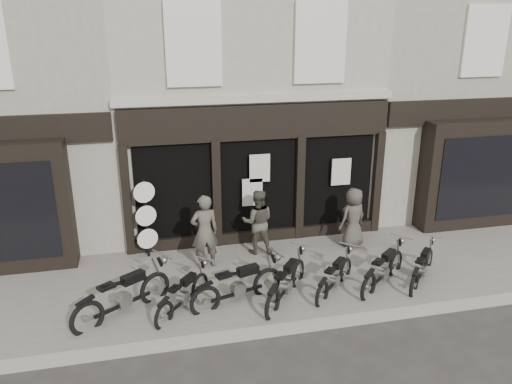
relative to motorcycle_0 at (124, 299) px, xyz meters
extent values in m
plane|color=#2D2B28|center=(3.56, 0.01, -0.45)|extent=(90.00, 90.00, 0.00)
cube|color=#656059|center=(3.56, 0.91, -0.39)|extent=(30.00, 4.20, 0.12)
cube|color=gray|center=(3.56, -1.24, -0.39)|extent=(30.00, 0.25, 0.13)
cube|color=#ADA895|center=(3.56, 6.01, 3.65)|extent=(7.20, 6.00, 8.20)
cube|color=black|center=(3.56, 2.93, 3.00)|extent=(7.10, 0.18, 0.90)
cube|color=black|center=(3.56, 2.99, 1.05)|extent=(6.50, 0.10, 2.95)
cube|color=black|center=(3.56, 2.92, -0.23)|extent=(7.10, 0.20, 0.44)
cube|color=#B5AD9D|center=(3.56, 2.96, 3.60)|extent=(7.30, 0.22, 0.18)
cube|color=silver|center=(1.96, 2.96, 4.95)|extent=(1.35, 0.12, 2.00)
cube|color=black|center=(1.96, 2.99, 4.95)|extent=(1.05, 0.06, 1.70)
cube|color=silver|center=(5.16, 2.96, 4.95)|extent=(1.35, 0.12, 2.00)
cube|color=black|center=(5.16, 2.99, 4.95)|extent=(1.05, 0.06, 1.70)
cube|color=black|center=(0.11, 2.91, 1.10)|extent=(0.22, 0.22, 3.00)
cube|color=black|center=(2.41, 2.91, 1.10)|extent=(0.22, 0.22, 3.00)
cube|color=black|center=(4.71, 2.91, 1.10)|extent=(0.22, 0.22, 3.00)
cube|color=black|center=(7.01, 2.91, 1.10)|extent=(0.22, 0.22, 3.00)
cube|color=beige|center=(3.56, 2.81, 1.80)|extent=(0.55, 0.04, 0.75)
cube|color=beige|center=(5.86, 2.81, 1.55)|extent=(0.55, 0.04, 0.75)
cube|color=beige|center=(3.36, 2.81, 1.15)|extent=(0.55, 0.04, 0.75)
cube|color=#A09A87|center=(-2.79, 6.01, 3.65)|extent=(5.50, 6.00, 8.20)
cube|color=black|center=(-2.79, 2.66, 1.25)|extent=(3.20, 0.70, 3.20)
cube|color=#A09A87|center=(9.91, 6.01, 3.65)|extent=(5.50, 6.00, 8.20)
cube|color=black|center=(9.91, 2.66, 1.25)|extent=(3.20, 0.70, 3.20)
cube|color=black|center=(9.91, 2.31, 1.25)|extent=(2.60, 0.06, 2.40)
cube|color=black|center=(9.91, 2.96, 3.05)|extent=(5.40, 0.16, 0.70)
cube|color=silver|center=(9.91, 2.97, 4.95)|extent=(1.30, 0.10, 1.90)
cube|color=black|center=(9.91, 3.00, 4.95)|extent=(1.00, 0.06, 1.60)
torus|color=black|center=(0.64, 0.43, -0.08)|extent=(0.68, 0.51, 0.76)
torus|color=black|center=(-0.70, -0.47, -0.08)|extent=(0.68, 0.51, 0.76)
cube|color=black|center=(-0.03, -0.02, -0.12)|extent=(1.13, 0.78, 0.07)
cube|color=gray|center=(-0.01, -0.01, -0.03)|extent=(0.33, 0.32, 0.29)
cube|color=black|center=(0.21, 0.14, 0.39)|extent=(0.53, 0.44, 0.19)
cube|color=black|center=(-0.30, -0.20, 0.43)|extent=(0.40, 0.37, 0.07)
cylinder|color=gray|center=(0.85, 0.57, 0.66)|extent=(0.39, 0.56, 0.04)
torus|color=black|center=(1.63, 0.42, -0.15)|extent=(0.46, 0.53, 0.62)
torus|color=black|center=(0.79, -0.59, -0.15)|extent=(0.46, 0.53, 0.62)
cube|color=black|center=(1.21, -0.09, -0.18)|extent=(0.72, 0.86, 0.05)
cube|color=gray|center=(1.22, -0.07, -0.11)|extent=(0.27, 0.27, 0.24)
cube|color=black|center=(1.36, 0.10, 0.24)|extent=(0.39, 0.42, 0.15)
cube|color=black|center=(1.03, -0.30, 0.27)|extent=(0.31, 0.33, 0.05)
cylinder|color=gray|center=(1.75, 0.58, 0.45)|extent=(0.43, 0.36, 0.03)
torus|color=black|center=(3.11, 0.16, -0.10)|extent=(0.71, 0.32, 0.72)
torus|color=black|center=(1.65, -0.32, -0.10)|extent=(0.71, 0.32, 0.72)
cube|color=black|center=(2.38, -0.08, -0.14)|extent=(1.21, 0.45, 0.06)
cube|color=gray|center=(2.40, -0.07, -0.05)|extent=(0.30, 0.26, 0.28)
cube|color=black|center=(2.64, 0.01, 0.35)|extent=(0.52, 0.33, 0.18)
cube|color=black|center=(2.08, -0.18, 0.39)|extent=(0.37, 0.30, 0.06)
cylinder|color=gray|center=(3.33, 0.24, 0.60)|extent=(0.23, 0.59, 0.04)
torus|color=black|center=(3.91, 0.42, -0.11)|extent=(0.50, 0.60, 0.69)
torus|color=black|center=(3.00, -0.75, -0.11)|extent=(0.50, 0.60, 0.69)
cube|color=black|center=(3.46, -0.16, -0.15)|extent=(0.79, 0.99, 0.06)
cube|color=gray|center=(3.47, -0.15, -0.07)|extent=(0.30, 0.31, 0.27)
cube|color=black|center=(3.62, 0.05, 0.32)|extent=(0.43, 0.48, 0.17)
cube|color=black|center=(3.27, -0.40, 0.36)|extent=(0.35, 0.37, 0.06)
cylinder|color=gray|center=(4.05, 0.59, 0.56)|extent=(0.49, 0.39, 0.04)
torus|color=black|center=(5.08, 0.40, -0.15)|extent=(0.49, 0.49, 0.61)
torus|color=black|center=(4.17, -0.53, -0.15)|extent=(0.49, 0.49, 0.61)
cube|color=black|center=(4.63, -0.07, -0.18)|extent=(0.79, 0.80, 0.05)
cube|color=gray|center=(4.64, -0.06, -0.11)|extent=(0.27, 0.27, 0.23)
cube|color=black|center=(4.79, 0.10, 0.23)|extent=(0.40, 0.40, 0.15)
cube|color=black|center=(4.44, -0.26, 0.27)|extent=(0.32, 0.32, 0.05)
cylinder|color=gray|center=(5.22, 0.54, 0.45)|extent=(0.40, 0.39, 0.03)
torus|color=black|center=(6.38, 0.39, -0.12)|extent=(0.58, 0.50, 0.68)
torus|color=black|center=(5.25, -0.52, -0.12)|extent=(0.58, 0.50, 0.68)
cube|color=black|center=(5.82, -0.07, -0.16)|extent=(0.96, 0.78, 0.06)
cube|color=gray|center=(5.83, -0.05, -0.08)|extent=(0.30, 0.29, 0.26)
cube|color=black|center=(6.02, 0.10, 0.30)|extent=(0.46, 0.42, 0.17)
cube|color=black|center=(5.58, -0.25, 0.34)|extent=(0.36, 0.34, 0.06)
cylinder|color=gray|center=(6.55, 0.53, 0.54)|extent=(0.39, 0.47, 0.04)
torus|color=black|center=(7.26, 0.37, -0.14)|extent=(0.50, 0.51, 0.63)
torus|color=black|center=(6.33, -0.60, -0.14)|extent=(0.50, 0.51, 0.63)
cube|color=black|center=(6.79, -0.11, -0.18)|extent=(0.80, 0.83, 0.06)
cube|color=gray|center=(6.81, -0.10, -0.10)|extent=(0.27, 0.28, 0.24)
cube|color=black|center=(6.96, 0.06, 0.25)|extent=(0.41, 0.42, 0.16)
cube|color=black|center=(6.60, -0.31, 0.29)|extent=(0.33, 0.33, 0.06)
cylinder|color=gray|center=(7.40, 0.52, 0.47)|extent=(0.41, 0.40, 0.03)
imported|color=#4F4941|center=(1.92, 1.71, 0.61)|extent=(0.74, 0.53, 1.88)
imported|color=#474339|center=(3.37, 2.22, 0.53)|extent=(0.95, 0.80, 1.73)
imported|color=#433F38|center=(5.96, 2.04, 0.49)|extent=(0.93, 0.76, 1.63)
cylinder|color=black|center=(0.55, 2.62, -0.42)|extent=(0.35, 0.35, 0.06)
cylinder|color=black|center=(0.55, 2.62, 0.67)|extent=(0.07, 0.07, 2.23)
cylinder|color=black|center=(0.55, 2.59, 1.44)|extent=(0.53, 0.19, 0.54)
cylinder|color=silver|center=(0.55, 2.56, 1.44)|extent=(0.52, 0.16, 0.54)
cylinder|color=black|center=(0.55, 2.59, 0.81)|extent=(0.53, 0.19, 0.54)
cylinder|color=silver|center=(0.55, 2.56, 0.81)|extent=(0.52, 0.16, 0.54)
cylinder|color=black|center=(0.55, 2.59, 0.18)|extent=(0.53, 0.19, 0.54)
cylinder|color=silver|center=(0.55, 2.56, 0.18)|extent=(0.52, 0.16, 0.54)
camera|label=1|loc=(0.66, -9.46, 5.47)|focal=35.00mm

